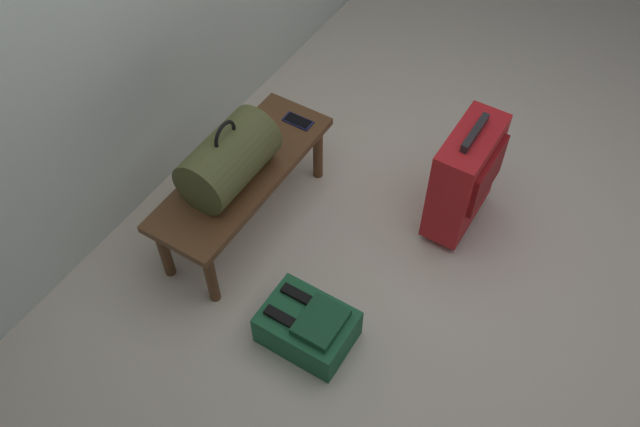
{
  "coord_description": "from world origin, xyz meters",
  "views": [
    {
      "loc": [
        -1.82,
        -0.34,
        2.56
      ],
      "look_at": [
        -0.23,
        0.64,
        0.25
      ],
      "focal_mm": 37.13,
      "sensor_mm": 36.0,
      "label": 1
    }
  ],
  "objects_px": {
    "bench": "(243,177)",
    "suitcase_upright_red": "(465,177)",
    "duffel_bag_olive": "(229,159)",
    "backpack_green": "(308,326)",
    "cell_phone": "(298,121)"
  },
  "relations": [
    {
      "from": "duffel_bag_olive",
      "to": "backpack_green",
      "type": "distance_m",
      "value": 0.79
    },
    {
      "from": "bench",
      "to": "cell_phone",
      "type": "bearing_deg",
      "value": -7.01
    },
    {
      "from": "bench",
      "to": "duffel_bag_olive",
      "type": "distance_m",
      "value": 0.2
    },
    {
      "from": "backpack_green",
      "to": "suitcase_upright_red",
      "type": "bearing_deg",
      "value": -15.99
    },
    {
      "from": "suitcase_upright_red",
      "to": "bench",
      "type": "bearing_deg",
      "value": 122.12
    },
    {
      "from": "bench",
      "to": "duffel_bag_olive",
      "type": "bearing_deg",
      "value": 180.0
    },
    {
      "from": "suitcase_upright_red",
      "to": "backpack_green",
      "type": "height_order",
      "value": "suitcase_upright_red"
    },
    {
      "from": "cell_phone",
      "to": "backpack_green",
      "type": "relative_size",
      "value": 0.38
    },
    {
      "from": "duffel_bag_olive",
      "to": "suitcase_upright_red",
      "type": "height_order",
      "value": "duffel_bag_olive"
    },
    {
      "from": "bench",
      "to": "backpack_green",
      "type": "bearing_deg",
      "value": -123.24
    },
    {
      "from": "bench",
      "to": "cell_phone",
      "type": "relative_size",
      "value": 6.94
    },
    {
      "from": "cell_phone",
      "to": "backpack_green",
      "type": "distance_m",
      "value": 0.99
    },
    {
      "from": "duffel_bag_olive",
      "to": "backpack_green",
      "type": "bearing_deg",
      "value": -117.91
    },
    {
      "from": "bench",
      "to": "suitcase_upright_red",
      "type": "bearing_deg",
      "value": -57.88
    },
    {
      "from": "cell_phone",
      "to": "duffel_bag_olive",
      "type": "bearing_deg",
      "value": 174.11
    }
  ]
}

